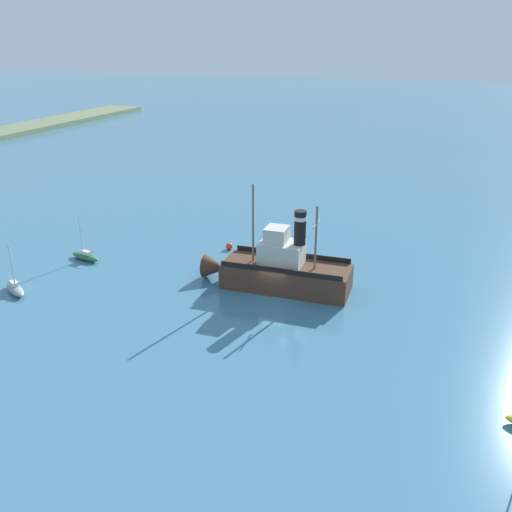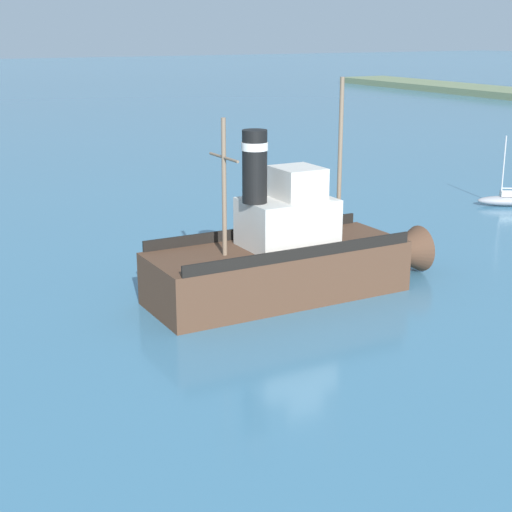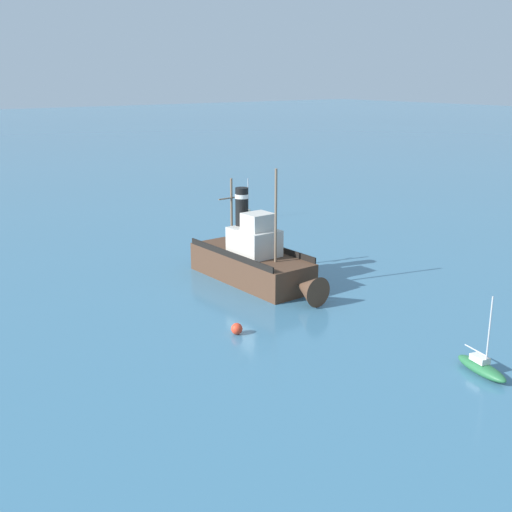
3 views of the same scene
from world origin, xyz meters
TOP-DOWN VIEW (x-y plane):
  - ground_plane at (0.00, 0.00)m, footprint 600.00×600.00m
  - old_tugboat at (1.69, -0.04)m, footprint 4.58×14.44m
  - sailboat_grey at (-7.64, 22.99)m, footprint 2.91×3.82m

SIDE VIEW (x-z plane):
  - ground_plane at x=0.00m, z-range 0.00..0.00m
  - sailboat_grey at x=-7.64m, z-range -2.02..2.88m
  - old_tugboat at x=1.69m, z-range -3.12..6.78m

